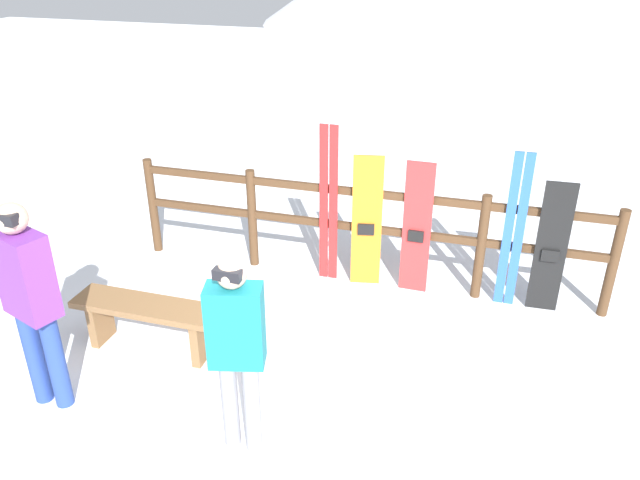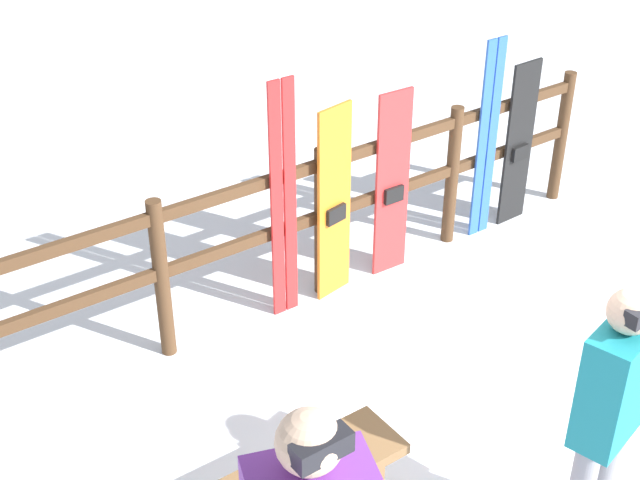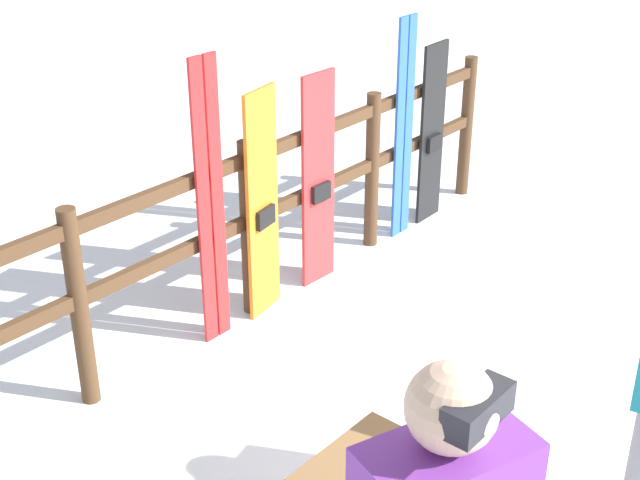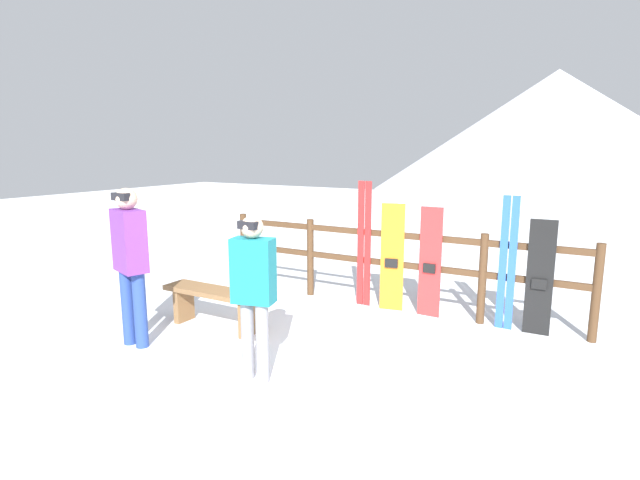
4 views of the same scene
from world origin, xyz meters
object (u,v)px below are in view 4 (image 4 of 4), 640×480
Objects in this scene: person_teal at (254,286)px; ski_pair_red at (364,244)px; snowboard_orange at (392,258)px; person_purple at (130,255)px; ski_pair_blue at (507,263)px; snowboard_black_stripe at (540,278)px; bench at (214,300)px; snowboard_red at (430,263)px.

person_teal is 0.91× the size of ski_pair_red.
ski_pair_red is at bearing 179.53° from snowboard_orange.
person_purple is 4.35m from ski_pair_blue.
snowboard_black_stripe is (2.18, 2.60, -0.24)m from person_teal.
snowboard_black_stripe is (2.25, -0.00, -0.19)m from ski_pair_red.
snowboard_black_stripe is at bearing -0.00° from snowboard_orange.
ski_pair_red is at bearing 55.53° from bench.
bench is 3.56m from ski_pair_blue.
ski_pair_blue reaches higher than person_teal.
snowboard_black_stripe reaches higher than bench.
person_purple is 3.64m from snowboard_red.
bench is 2.39m from snowboard_orange.
person_teal is 1.08× the size of snowboard_orange.
ski_pair_red is 1.19× the size of snowboard_orange.
person_teal reaches higher than bench.
person_teal is at bearing -88.31° from ski_pair_red.
ski_pair_red is (-0.08, 2.60, -0.06)m from person_teal.
ski_pair_blue is at bearing 55.22° from person_teal.
ski_pair_red is 1.89m from ski_pair_blue.
ski_pair_red reaches higher than snowboard_red.
snowboard_red is 1.31m from snowboard_black_stripe.
bench is 1.64m from person_teal.
ski_pair_blue is at bearing 36.66° from person_purple.
ski_pair_red reaches higher than person_teal.
snowboard_orange is 1.01× the size of snowboard_red.
snowboard_orange is (0.34, 2.60, -0.20)m from person_teal.
ski_pair_red is at bearing 179.79° from snowboard_red.
ski_pair_red is 1.07× the size of ski_pair_blue.
ski_pair_blue reaches higher than snowboard_orange.
ski_pair_blue reaches higher than snowboard_black_stripe.
person_purple is 1.01× the size of ski_pair_red.
person_purple is 1.68m from person_teal.
snowboard_red is (0.52, -0.00, -0.01)m from snowboard_orange.
ski_pair_red is 0.44m from snowboard_orange.
snowboard_red is 0.95m from ski_pair_blue.
ski_pair_blue is at bearing 179.45° from snowboard_black_stripe.
person_teal is at bearing -34.32° from bench.
ski_pair_blue is at bearing 29.44° from bench.
snowboard_orange is at bearing 47.12° from bench.
snowboard_black_stripe is at bearing -0.55° from ski_pair_blue.
ski_pair_red reaches higher than snowboard_black_stripe.
snowboard_orange is at bearing 180.00° from snowboard_red.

